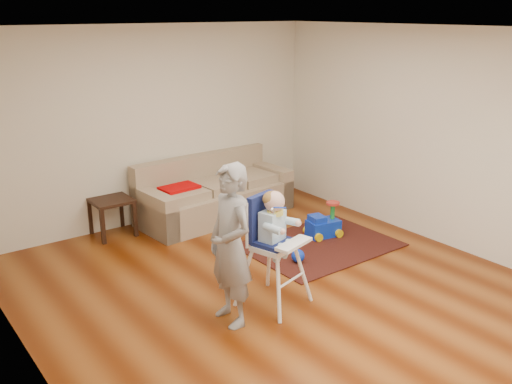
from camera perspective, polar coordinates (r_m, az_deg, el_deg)
ground at (r=6.22m, az=2.23°, el=-9.72°), size 5.50×5.50×0.00m
room_envelope at (r=6.01m, az=-0.72°, el=8.26°), size 5.04×5.52×2.72m
sofa at (r=8.16m, az=-4.09°, el=0.37°), size 2.30×1.08×0.87m
side_table at (r=7.78m, az=-14.18°, el=-2.44°), size 0.50×0.50×0.50m
area_rug at (r=7.34m, az=6.38°, el=-5.28°), size 1.85×1.40×0.01m
ride_on_toy at (r=7.54m, az=6.76°, el=-2.76°), size 0.46×0.36×0.45m
toy_ball at (r=6.79m, az=4.22°, el=-6.39°), size 0.16×0.16×0.16m
high_chair at (r=5.70m, az=1.78°, el=-5.87°), size 0.69×0.69×1.21m
adult at (r=5.31m, az=-2.55°, el=-5.38°), size 0.40×0.59×1.57m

